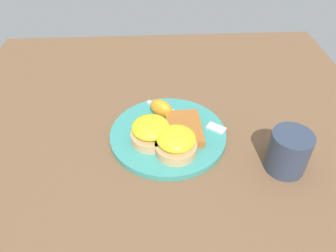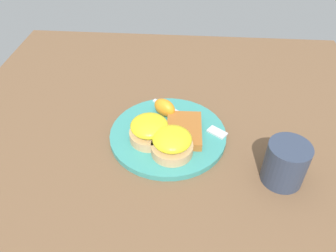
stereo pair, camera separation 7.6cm
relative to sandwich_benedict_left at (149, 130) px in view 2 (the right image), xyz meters
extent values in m
plane|color=brown|center=(0.03, -0.04, -0.04)|extent=(1.10, 1.10, 0.00)
cylinder|color=teal|center=(0.03, -0.04, -0.03)|extent=(0.27, 0.27, 0.01)
cylinder|color=tan|center=(0.00, 0.00, -0.02)|extent=(0.09, 0.09, 0.02)
ellipsoid|color=yellow|center=(0.00, 0.00, 0.01)|extent=(0.09, 0.09, 0.03)
cylinder|color=tan|center=(-0.04, -0.05, -0.02)|extent=(0.09, 0.09, 0.02)
ellipsoid|color=yellow|center=(-0.04, -0.05, 0.01)|extent=(0.09, 0.09, 0.03)
cube|color=#9C5A25|center=(0.03, -0.08, -0.02)|extent=(0.12, 0.08, 0.02)
ellipsoid|color=orange|center=(0.09, -0.03, -0.01)|extent=(0.06, 0.07, 0.04)
cube|color=silver|center=(0.11, -0.04, -0.02)|extent=(0.08, 0.10, 0.00)
cube|color=silver|center=(0.03, -0.16, -0.02)|extent=(0.05, 0.05, 0.00)
cylinder|color=#2D384C|center=(-0.08, -0.28, 0.01)|extent=(0.08, 0.08, 0.09)
torus|color=#2D384C|center=(-0.04, -0.28, 0.01)|extent=(0.05, 0.01, 0.05)
camera|label=1|loc=(-0.55, -0.01, 0.49)|focal=35.00mm
camera|label=2|loc=(-0.55, -0.08, 0.49)|focal=35.00mm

